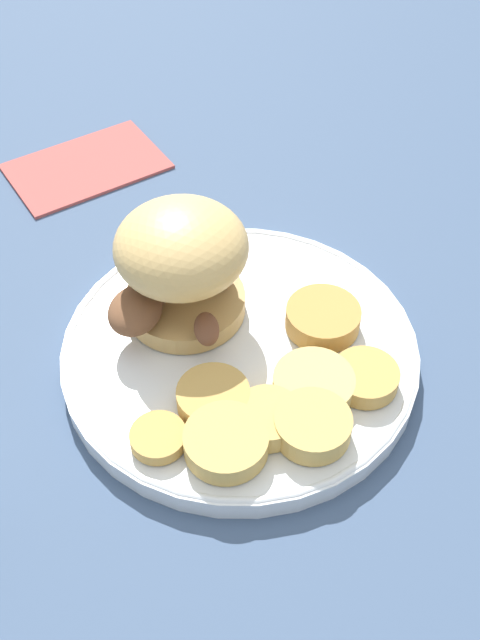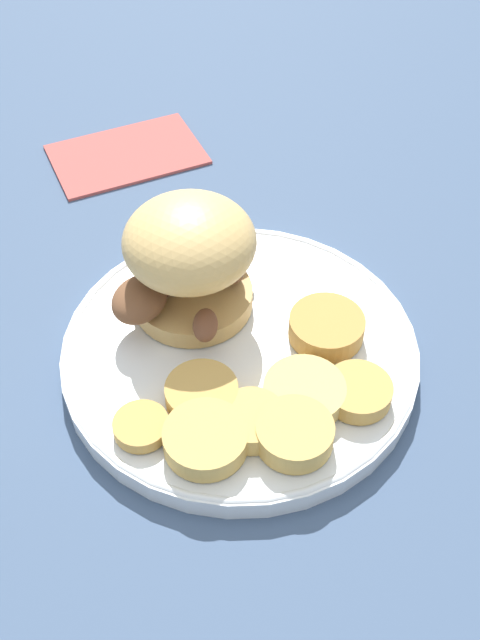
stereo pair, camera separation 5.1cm
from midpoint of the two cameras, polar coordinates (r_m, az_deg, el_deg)
The scene contains 12 objects.
ground_plane at distance 0.55m, azimuth 2.69°, elevation -3.18°, with size 4.00×4.00×0.00m, color #3D5170.
dinner_plate at distance 0.54m, azimuth 2.73°, elevation -2.51°, with size 0.25×0.25×0.02m.
sandwich at distance 0.53m, azimuth -0.96°, elevation 4.82°, with size 0.12×0.13×0.09m.
potato_round_0 at distance 0.49m, azimuth 0.04°, elevation -5.85°, with size 0.05×0.05×0.02m, color tan.
potato_round_1 at distance 0.48m, azimuth -4.53°, elevation -8.27°, with size 0.04×0.04×0.01m, color tan.
potato_round_2 at distance 0.54m, azimuth 9.33°, elevation -0.71°, with size 0.05×0.05×0.02m, color #BC8942.
potato_round_3 at distance 0.48m, azimuth 7.28°, elevation -8.79°, with size 0.05×0.05×0.02m, color tan.
potato_round_4 at distance 0.48m, azimuth 3.95°, elevation -7.84°, with size 0.04×0.04×0.02m, color tan.
potato_round_5 at distance 0.51m, azimuth 11.87°, elevation -5.54°, with size 0.05×0.05×0.01m, color tan.
potato_round_6 at distance 0.50m, azimuth 7.71°, elevation -5.78°, with size 0.06×0.06×0.01m, color #DBB766.
potato_round_7 at distance 0.47m, azimuth 0.48°, elevation -9.26°, with size 0.05×0.05×0.02m, color tan.
napkin at distance 0.73m, azimuth -6.62°, elevation 12.42°, with size 0.14×0.09×0.01m, color #B24C47.
Camera 2 is at (-0.26, 0.23, 0.42)m, focal length 42.00 mm.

